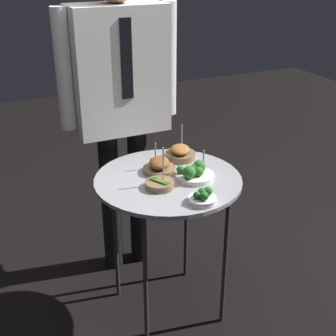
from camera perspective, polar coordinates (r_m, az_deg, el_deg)
ground_plane at (r=2.52m, az=-0.00°, el=-16.54°), size 8.00×8.00×0.00m
serving_cart at (r=2.12m, az=-0.00°, el=-2.59°), size 0.66×0.66×0.74m
bowl_roast_front_center at (r=2.15m, az=-1.08°, el=0.26°), size 0.15×0.15×0.13m
bowl_broccoli_front_right at (r=1.90m, az=4.26°, el=-3.62°), size 0.12×0.12×0.06m
bowl_roast_far_rim at (r=2.28m, az=1.49°, el=1.82°), size 0.15×0.15×0.16m
bowl_broccoli_back_right at (r=2.08m, az=3.22°, el=-0.60°), size 0.17×0.17×0.13m
bowl_asparagus_mid_left at (r=2.01m, az=-1.00°, el=-1.95°), size 0.13×0.13×0.17m
waiter_figure at (r=2.37m, az=-5.92°, el=9.96°), size 0.62×0.23×1.67m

